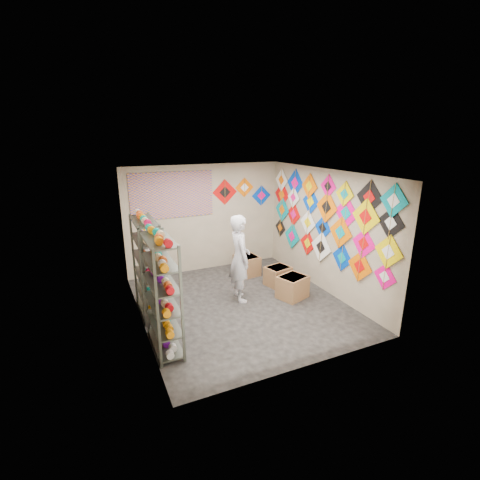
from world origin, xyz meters
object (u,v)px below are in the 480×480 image
carton_a (292,287)px  carton_c (247,265)px  shelf_rack_front (162,294)px  shopkeeper (240,258)px  shelf_rack_back (147,267)px  carton_b (278,276)px

carton_a → carton_c: carton_c is taller
shelf_rack_front → carton_c: shelf_rack_front is taller
shopkeeper → shelf_rack_front: bearing=126.8°
shelf_rack_front → shelf_rack_back: bearing=90.0°
carton_c → shopkeeper: bearing=-127.3°
shopkeeper → carton_a: 1.33m
shelf_rack_front → shopkeeper: shelf_rack_front is taller
shelf_rack_front → carton_a: shelf_rack_front is taller
carton_a → carton_c: (-0.34, 1.58, 0.00)m
shelf_rack_front → shopkeeper: bearing=30.5°
shopkeeper → carton_b: shopkeeper is taller
shopkeeper → carton_a: (1.07, -0.40, -0.68)m
shopkeeper → carton_b: bearing=-68.2°
carton_a → carton_b: 0.71m
shopkeeper → carton_a: bearing=-104.1°
shelf_rack_back → carton_c: 2.83m
shelf_rack_front → shelf_rack_back: (0.00, 1.30, 0.00)m
carton_c → carton_b: bearing=-71.4°
shopkeeper → carton_c: shopkeeper is taller
shelf_rack_back → shelf_rack_front: bearing=-90.0°
shopkeeper → carton_a: shopkeeper is taller
shelf_rack_back → carton_c: bearing=20.5°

